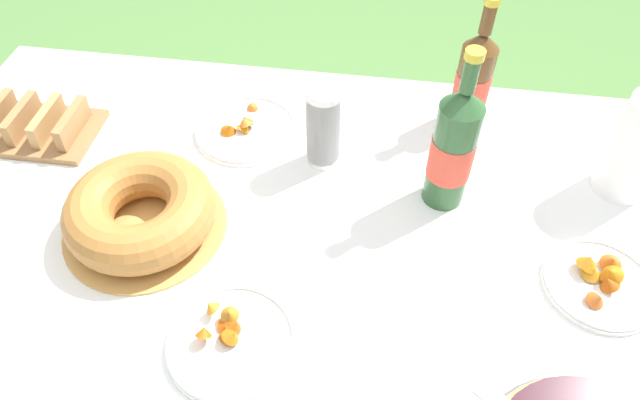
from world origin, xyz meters
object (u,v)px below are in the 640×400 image
(snack_plate_left, at_px, (246,128))
(paper_towel_roll, at_px, (639,148))
(cup_stack, at_px, (323,127))
(snack_plate_right, at_px, (231,339))
(cider_bottle_amber, at_px, (473,79))
(snack_plate_far, at_px, (600,281))
(bundt_cake, at_px, (140,212))
(bread_board, at_px, (38,126))
(cider_bottle_green, at_px, (453,149))

(snack_plate_left, bearing_deg, paper_towel_roll, -3.96)
(cup_stack, height_order, snack_plate_right, cup_stack)
(cider_bottle_amber, distance_m, snack_plate_far, 0.51)
(bundt_cake, height_order, cup_stack, cup_stack)
(snack_plate_far, distance_m, paper_towel_roll, 0.29)
(snack_plate_far, bearing_deg, snack_plate_right, -161.68)
(snack_plate_right, xyz_separation_m, bread_board, (-0.57, 0.45, 0.01))
(snack_plate_right, relative_size, bread_board, 0.85)
(bundt_cake, distance_m, cider_bottle_green, 0.61)
(cup_stack, height_order, snack_plate_left, cup_stack)
(cider_bottle_amber, relative_size, paper_towel_roll, 1.39)
(cup_stack, distance_m, snack_plate_far, 0.60)
(snack_plate_left, height_order, snack_plate_far, snack_plate_far)
(cider_bottle_green, distance_m, snack_plate_right, 0.54)
(snack_plate_right, bearing_deg, cider_bottle_green, 48.15)
(snack_plate_far, bearing_deg, cider_bottle_green, 147.43)
(bundt_cake, xyz_separation_m, snack_plate_right, (0.23, -0.22, -0.04))
(bundt_cake, xyz_separation_m, snack_plate_left, (0.13, 0.31, -0.04))
(snack_plate_left, distance_m, paper_towel_roll, 0.82)
(cider_bottle_green, distance_m, snack_plate_far, 0.36)
(bundt_cake, height_order, snack_plate_left, bundt_cake)
(snack_plate_far, relative_size, paper_towel_roll, 0.92)
(cider_bottle_green, height_order, bread_board, cider_bottle_green)
(bundt_cake, bearing_deg, paper_towel_roll, 15.12)
(cider_bottle_green, bearing_deg, bundt_cake, -163.36)
(bread_board, bearing_deg, snack_plate_far, -11.42)
(cup_stack, bearing_deg, snack_plate_far, -25.01)
(paper_towel_roll, height_order, bread_board, paper_towel_roll)
(bread_board, bearing_deg, snack_plate_left, 9.44)
(bundt_cake, xyz_separation_m, snack_plate_far, (0.86, -0.01, -0.04))
(bundt_cake, height_order, snack_plate_far, bundt_cake)
(snack_plate_right, distance_m, snack_plate_far, 0.67)
(bundt_cake, xyz_separation_m, paper_towel_roll, (0.95, 0.26, 0.06))
(cider_bottle_amber, distance_m, snack_plate_right, 0.77)
(snack_plate_left, distance_m, snack_plate_right, 0.54)
(snack_plate_right, height_order, paper_towel_roll, paper_towel_roll)
(cup_stack, distance_m, snack_plate_right, 0.48)
(snack_plate_right, xyz_separation_m, paper_towel_roll, (0.72, 0.47, 0.10))
(snack_plate_right, xyz_separation_m, snack_plate_far, (0.63, 0.21, 0.00))
(bundt_cake, height_order, snack_plate_right, bundt_cake)
(cider_bottle_green, bearing_deg, bread_board, 176.16)
(snack_plate_left, height_order, bread_board, bread_board)
(snack_plate_left, bearing_deg, cup_stack, -19.30)
(bundt_cake, relative_size, cup_stack, 1.69)
(bundt_cake, xyz_separation_m, bread_board, (-0.34, 0.23, -0.03))
(paper_towel_roll, xyz_separation_m, bread_board, (-1.28, -0.02, -0.09))
(bundt_cake, height_order, bread_board, bundt_cake)
(snack_plate_right, relative_size, snack_plate_far, 1.08)
(snack_plate_far, bearing_deg, snack_plate_left, 156.42)
(cider_bottle_amber, height_order, snack_plate_left, cider_bottle_amber)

